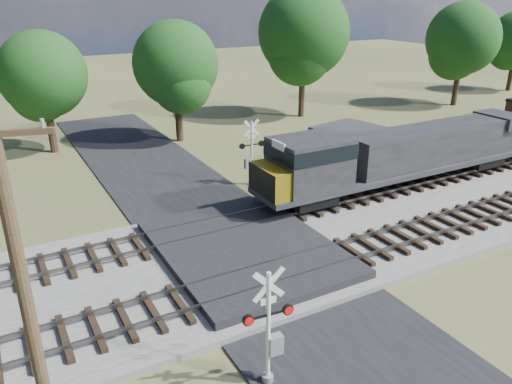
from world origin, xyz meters
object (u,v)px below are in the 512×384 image
crossing_signal_near (271,337)px  crossing_signal_far (250,158)px  utility_pole (26,299)px  equipment_shed (351,148)px

crossing_signal_near → crossing_signal_far: bearing=68.7°
crossing_signal_near → utility_pole: utility_pole is taller
utility_pole → equipment_shed: 25.11m
crossing_signal_near → equipment_shed: 20.36m
crossing_signal_near → crossing_signal_far: (7.33, 14.80, 0.04)m
crossing_signal_far → utility_pole: 20.02m
crossing_signal_far → utility_pole: bearing=48.6°
utility_pole → equipment_shed: (20.51, 14.08, -3.40)m
crossing_signal_far → equipment_shed: crossing_signal_far is taller
utility_pole → crossing_signal_near: bearing=12.3°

